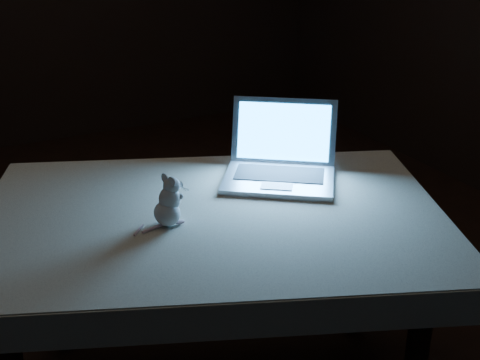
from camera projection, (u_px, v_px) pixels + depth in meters
floor at (162, 316)px, 2.81m from camera, size 5.00×5.00×0.00m
table at (214, 311)px, 2.21m from camera, size 1.61×1.34×0.74m
tablecloth at (218, 223)px, 2.12m from camera, size 1.79×1.66×0.11m
laptop at (279, 148)px, 2.23m from camera, size 0.51×0.50×0.26m
plush_mouse at (167, 201)px, 1.96m from camera, size 0.16×0.16×0.16m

